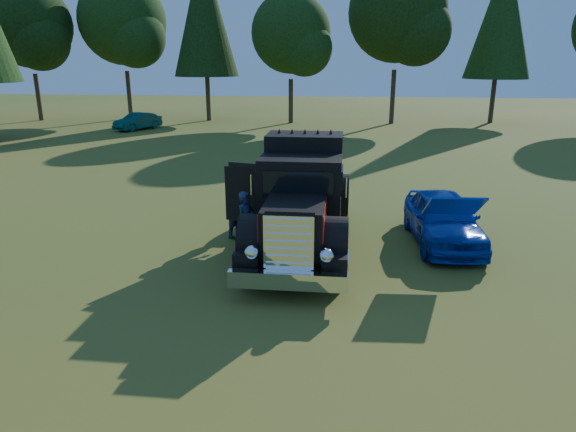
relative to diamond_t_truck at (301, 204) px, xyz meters
The scene contains 7 objects.
ground 1.82m from the diamond_t_truck, 57.30° to the right, with size 120.00×120.00×0.00m, color #325318.
treeline 27.15m from the diamond_t_truck, 94.05° to the left, with size 72.10×24.04×13.84m.
diamond_t_truck is the anchor object (origin of this frame).
hotrod_coupe 4.01m from the diamond_t_truck, 13.23° to the left, with size 1.95×4.34×1.89m.
spectator_near 1.54m from the diamond_t_truck, 160.51° to the right, with size 0.62×0.40×1.69m, color #1D2144.
spectator_far 2.09m from the diamond_t_truck, 154.43° to the left, with size 0.85×0.66×1.75m, color #20214B.
distant_teal_car 26.93m from the diamond_t_truck, 121.10° to the left, with size 1.27×3.65×1.20m, color #0A3440.
Camera 1 is at (0.40, -11.92, 4.94)m, focal length 32.00 mm.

